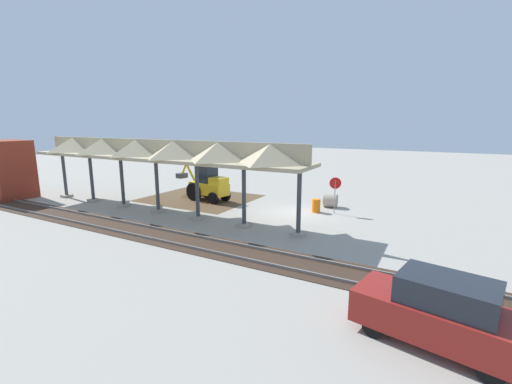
# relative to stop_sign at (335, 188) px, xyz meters

# --- Properties ---
(ground_plane) EXTENTS (120.00, 120.00, 0.00)m
(ground_plane) POSITION_rel_stop_sign_xyz_m (2.36, 1.16, -1.76)
(ground_plane) COLOR #9E998E
(dirt_work_zone) EXTENTS (8.36, 7.00, 0.01)m
(dirt_work_zone) POSITION_rel_stop_sign_xyz_m (10.83, 0.53, -1.76)
(dirt_work_zone) COLOR brown
(dirt_work_zone) RESTS_ON ground
(platform_canopy) EXTENTS (21.46, 3.20, 4.90)m
(platform_canopy) POSITION_rel_stop_sign_xyz_m (10.51, 5.45, 2.40)
(platform_canopy) COLOR #9E998E
(platform_canopy) RESTS_ON ground
(rail_tracks) EXTENTS (60.00, 2.58, 0.15)m
(rail_tracks) POSITION_rel_stop_sign_xyz_m (2.36, 9.06, -1.73)
(rail_tracks) COLOR slate
(rail_tracks) RESTS_ON ground
(stop_sign) EXTENTS (0.73, 0.28, 2.44)m
(stop_sign) POSITION_rel_stop_sign_xyz_m (0.00, 0.00, 0.00)
(stop_sign) COLOR gray
(stop_sign) RESTS_ON ground
(backhoe) EXTENTS (5.12, 2.11, 2.82)m
(backhoe) POSITION_rel_stop_sign_xyz_m (9.79, 0.85, -0.49)
(backhoe) COLOR yellow
(backhoe) RESTS_ON ground
(dirt_mound) EXTENTS (4.31, 4.31, 1.29)m
(dirt_mound) POSITION_rel_stop_sign_xyz_m (12.01, 0.20, -1.76)
(dirt_mound) COLOR brown
(dirt_mound) RESTS_ON ground
(concrete_pipe) EXTENTS (0.99, 1.05, 0.98)m
(concrete_pipe) POSITION_rel_stop_sign_xyz_m (0.75, -1.63, -1.27)
(concrete_pipe) COLOR #9E9384
(concrete_pipe) RESTS_ON ground
(brick_utility_building) EXTENTS (3.28, 2.80, 4.60)m
(brick_utility_building) POSITION_rel_stop_sign_xyz_m (24.29, 7.79, 0.54)
(brick_utility_building) COLOR maroon
(brick_utility_building) RESTS_ON ground
(distant_parked_car) EXTENTS (4.46, 2.54, 1.98)m
(distant_parked_car) POSITION_rel_stop_sign_xyz_m (-6.37, 12.26, -0.78)
(distant_parked_car) COLOR maroon
(distant_parked_car) RESTS_ON ground
(traffic_barrel) EXTENTS (0.56, 0.56, 0.90)m
(traffic_barrel) POSITION_rel_stop_sign_xyz_m (1.18, 0.23, -1.31)
(traffic_barrel) COLOR orange
(traffic_barrel) RESTS_ON ground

